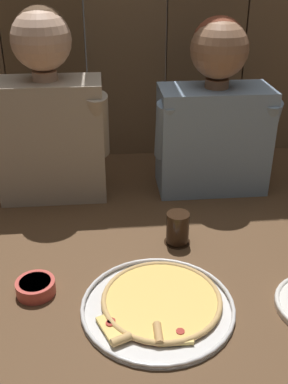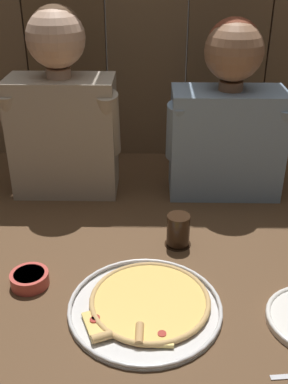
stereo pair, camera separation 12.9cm
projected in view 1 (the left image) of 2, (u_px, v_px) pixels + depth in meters
ground_plane at (146, 265)px, 1.28m from camera, size 3.20×3.20×0.00m
pizza_tray at (159, 304)px, 1.13m from camera, size 0.38×0.38×0.03m
drinking_glass at (178, 228)px, 1.36m from camera, size 0.08×0.08×0.10m
dipping_bowl at (36, 286)px, 1.17m from camera, size 0.10×0.10×0.04m
diner_left at (48, 112)px, 1.52m from camera, size 0.40×0.21×0.64m
diner_right at (215, 114)px, 1.58m from camera, size 0.42×0.21×0.60m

